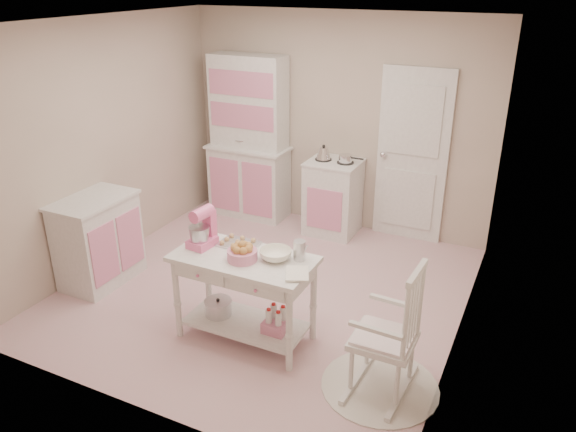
# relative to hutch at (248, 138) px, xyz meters

# --- Properties ---
(room_shell) EXTENTS (3.84, 3.84, 2.62)m
(room_shell) POSITION_rel_hutch_xyz_m (1.11, -1.66, 0.61)
(room_shell) COLOR pink
(room_shell) RESTS_ON ground
(door) EXTENTS (0.82, 0.05, 2.04)m
(door) POSITION_rel_hutch_xyz_m (2.06, 0.21, -0.02)
(door) COLOR white
(door) RESTS_ON ground
(hutch) EXTENTS (1.06, 0.50, 2.08)m
(hutch) POSITION_rel_hutch_xyz_m (0.00, 0.00, 0.00)
(hutch) COLOR white
(hutch) RESTS_ON ground
(stove) EXTENTS (0.62, 0.57, 0.92)m
(stove) POSITION_rel_hutch_xyz_m (1.20, -0.05, -0.58)
(stove) COLOR white
(stove) RESTS_ON ground
(base_cabinet) EXTENTS (0.54, 0.84, 0.92)m
(base_cabinet) POSITION_rel_hutch_xyz_m (-0.52, -2.22, -0.58)
(base_cabinet) COLOR white
(base_cabinet) RESTS_ON ground
(lace_rug) EXTENTS (0.92, 0.92, 0.01)m
(lace_rug) POSITION_rel_hutch_xyz_m (2.60, -2.56, -1.03)
(lace_rug) COLOR white
(lace_rug) RESTS_ON ground
(rocking_chair) EXTENTS (0.52, 0.74, 1.10)m
(rocking_chair) POSITION_rel_hutch_xyz_m (2.60, -2.56, -0.49)
(rocking_chair) COLOR white
(rocking_chair) RESTS_ON ground
(work_table) EXTENTS (1.20, 0.60, 0.80)m
(work_table) POSITION_rel_hutch_xyz_m (1.33, -2.44, -0.64)
(work_table) COLOR white
(work_table) RESTS_ON ground
(stand_mixer) EXTENTS (0.23, 0.30, 0.34)m
(stand_mixer) POSITION_rel_hutch_xyz_m (0.91, -2.42, -0.07)
(stand_mixer) COLOR pink
(stand_mixer) RESTS_ON work_table
(cookie_tray) EXTENTS (0.34, 0.24, 0.02)m
(cookie_tray) POSITION_rel_hutch_xyz_m (1.18, -2.26, -0.23)
(cookie_tray) COLOR silver
(cookie_tray) RESTS_ON work_table
(bread_basket) EXTENTS (0.25, 0.25, 0.09)m
(bread_basket) POSITION_rel_hutch_xyz_m (1.35, -2.49, -0.19)
(bread_basket) COLOR pink
(bread_basket) RESTS_ON work_table
(mixing_bowl) EXTENTS (0.27, 0.27, 0.08)m
(mixing_bowl) POSITION_rel_hutch_xyz_m (1.59, -2.36, -0.20)
(mixing_bowl) COLOR white
(mixing_bowl) RESTS_ON work_table
(metal_pitcher) EXTENTS (0.10, 0.10, 0.17)m
(metal_pitcher) POSITION_rel_hutch_xyz_m (1.77, -2.28, -0.16)
(metal_pitcher) COLOR silver
(metal_pitcher) RESTS_ON work_table
(recipe_book) EXTENTS (0.26, 0.29, 0.02)m
(recipe_book) POSITION_rel_hutch_xyz_m (1.78, -2.56, -0.23)
(recipe_book) COLOR white
(recipe_book) RESTS_ON work_table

